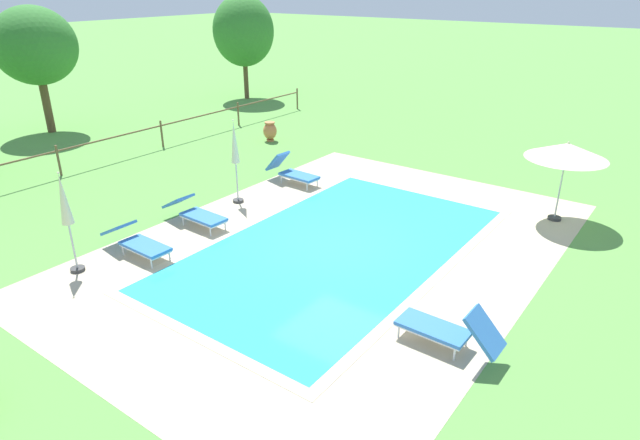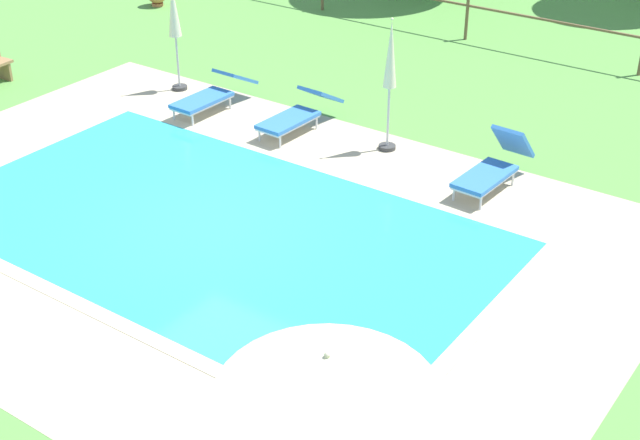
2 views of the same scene
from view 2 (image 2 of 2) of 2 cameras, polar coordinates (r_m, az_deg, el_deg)
ground_plane at (r=14.51m, az=-6.71°, el=-0.44°), size 160.00×160.00×0.00m
pool_deck_paving at (r=14.51m, az=-6.71°, el=-0.42°), size 13.29×9.36×0.01m
swimming_pool_water at (r=14.51m, az=-6.71°, el=-0.42°), size 9.06×5.13×0.01m
pool_coping_rim at (r=14.50m, az=-6.71°, el=-0.41°), size 9.54×5.61×0.01m
sun_lounger_north_near_steps at (r=15.71m, az=10.80°, el=3.30°), size 0.70×1.92×0.96m
sun_lounger_north_far at (r=17.65m, az=-1.39°, el=6.72°), size 0.68×2.08×0.75m
sun_lounger_north_end at (r=18.72m, az=-6.79°, el=7.88°), size 0.65×2.08×0.72m
patio_umbrella_open_foreground at (r=8.29m, az=0.47°, el=-9.71°), size 2.12×2.12×2.22m
patio_umbrella_closed_row_west at (r=16.42m, az=4.43°, el=9.62°), size 0.32×0.32×2.50m
patio_umbrella_closed_row_east at (r=19.50m, az=-9.13°, el=12.43°), size 0.32×0.32×2.38m
perimeter_fence at (r=22.20m, az=14.28°, el=11.65°), size 21.72×0.08×1.05m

